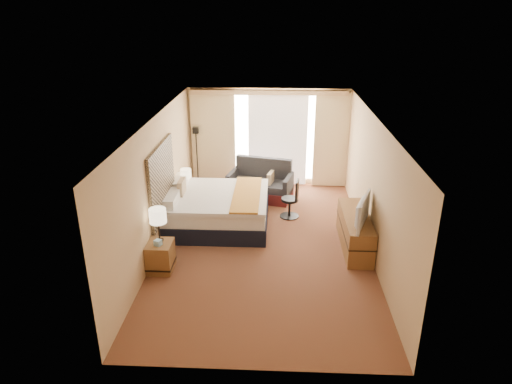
{
  "coord_description": "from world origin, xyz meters",
  "views": [
    {
      "loc": [
        0.23,
        -8.26,
        4.54
      ],
      "look_at": [
        -0.18,
        0.4,
        1.0
      ],
      "focal_mm": 32.0,
      "sensor_mm": 36.0,
      "label": 1
    }
  ],
  "objects_px": {
    "nightstand_right": "(186,202)",
    "desk_chair": "(292,201)",
    "bed": "(217,209)",
    "media_dresser": "(355,231)",
    "lamp_left": "(158,216)",
    "floor_lamp": "(196,144)",
    "nightstand_left": "(160,256)",
    "loveseat": "(261,185)",
    "lamp_right": "(186,174)",
    "television": "(358,211)"
  },
  "relations": [
    {
      "from": "loveseat",
      "to": "nightstand_left",
      "type": "bearing_deg",
      "value": -102.09
    },
    {
      "from": "floor_lamp",
      "to": "lamp_right",
      "type": "relative_size",
      "value": 3.1
    },
    {
      "from": "lamp_left",
      "to": "lamp_right",
      "type": "height_order",
      "value": "lamp_left"
    },
    {
      "from": "nightstand_left",
      "to": "desk_chair",
      "type": "xyz_separation_m",
      "value": [
        2.47,
        2.4,
        0.13
      ]
    },
    {
      "from": "nightstand_left",
      "to": "floor_lamp",
      "type": "height_order",
      "value": "floor_lamp"
    },
    {
      "from": "television",
      "to": "desk_chair",
      "type": "bearing_deg",
      "value": 53.87
    },
    {
      "from": "loveseat",
      "to": "desk_chair",
      "type": "bearing_deg",
      "value": -42.87
    },
    {
      "from": "nightstand_right",
      "to": "floor_lamp",
      "type": "relative_size",
      "value": 0.34
    },
    {
      "from": "media_dresser",
      "to": "bed",
      "type": "height_order",
      "value": "bed"
    },
    {
      "from": "lamp_right",
      "to": "desk_chair",
      "type": "bearing_deg",
      "value": -4.05
    },
    {
      "from": "nightstand_left",
      "to": "bed",
      "type": "xyz_separation_m",
      "value": [
        0.81,
        1.9,
        0.12
      ]
    },
    {
      "from": "lamp_right",
      "to": "nightstand_left",
      "type": "bearing_deg",
      "value": -90.34
    },
    {
      "from": "media_dresser",
      "to": "lamp_left",
      "type": "relative_size",
      "value": 2.77
    },
    {
      "from": "lamp_right",
      "to": "bed",
      "type": "bearing_deg",
      "value": -40.49
    },
    {
      "from": "nightstand_right",
      "to": "lamp_right",
      "type": "xyz_separation_m",
      "value": [
        0.02,
        0.08,
        0.68
      ]
    },
    {
      "from": "desk_chair",
      "to": "television",
      "type": "height_order",
      "value": "television"
    },
    {
      "from": "media_dresser",
      "to": "lamp_right",
      "type": "height_order",
      "value": "lamp_right"
    },
    {
      "from": "lamp_right",
      "to": "television",
      "type": "bearing_deg",
      "value": -28.07
    },
    {
      "from": "desk_chair",
      "to": "lamp_right",
      "type": "height_order",
      "value": "lamp_right"
    },
    {
      "from": "desk_chair",
      "to": "television",
      "type": "xyz_separation_m",
      "value": [
        1.18,
        -1.76,
        0.58
      ]
    },
    {
      "from": "nightstand_left",
      "to": "loveseat",
      "type": "height_order",
      "value": "loveseat"
    },
    {
      "from": "nightstand_left",
      "to": "television",
      "type": "xyz_separation_m",
      "value": [
        3.65,
        0.64,
        0.71
      ]
    },
    {
      "from": "television",
      "to": "nightstand_left",
      "type": "bearing_deg",
      "value": 119.97
    },
    {
      "from": "loveseat",
      "to": "nightstand_right",
      "type": "bearing_deg",
      "value": -134.94
    },
    {
      "from": "media_dresser",
      "to": "lamp_right",
      "type": "xyz_separation_m",
      "value": [
        -3.68,
        1.53,
        0.6
      ]
    },
    {
      "from": "nightstand_right",
      "to": "bed",
      "type": "height_order",
      "value": "bed"
    },
    {
      "from": "nightstand_right",
      "to": "floor_lamp",
      "type": "bearing_deg",
      "value": 90.93
    },
    {
      "from": "bed",
      "to": "floor_lamp",
      "type": "distance_m",
      "value": 2.7
    },
    {
      "from": "nightstand_right",
      "to": "lamp_left",
      "type": "xyz_separation_m",
      "value": [
        -0.0,
        -2.43,
        0.78
      ]
    },
    {
      "from": "media_dresser",
      "to": "loveseat",
      "type": "height_order",
      "value": "loveseat"
    },
    {
      "from": "bed",
      "to": "lamp_right",
      "type": "bearing_deg",
      "value": 139.51
    },
    {
      "from": "nightstand_right",
      "to": "media_dresser",
      "type": "bearing_deg",
      "value": -21.4
    },
    {
      "from": "media_dresser",
      "to": "loveseat",
      "type": "xyz_separation_m",
      "value": [
        -1.98,
        2.49,
        -0.03
      ]
    },
    {
      "from": "bed",
      "to": "television",
      "type": "bearing_deg",
      "value": -23.93
    },
    {
      "from": "nightstand_right",
      "to": "nightstand_left",
      "type": "bearing_deg",
      "value": -90.0
    },
    {
      "from": "lamp_left",
      "to": "television",
      "type": "xyz_separation_m",
      "value": [
        3.65,
        0.57,
        -0.07
      ]
    },
    {
      "from": "floor_lamp",
      "to": "desk_chair",
      "type": "height_order",
      "value": "floor_lamp"
    },
    {
      "from": "nightstand_left",
      "to": "bed",
      "type": "bearing_deg",
      "value": 66.95
    },
    {
      "from": "bed",
      "to": "floor_lamp",
      "type": "height_order",
      "value": "floor_lamp"
    },
    {
      "from": "desk_chair",
      "to": "nightstand_left",
      "type": "bearing_deg",
      "value": -126.54
    },
    {
      "from": "nightstand_right",
      "to": "bed",
      "type": "xyz_separation_m",
      "value": [
        0.81,
        -0.6,
        0.12
      ]
    },
    {
      "from": "loveseat",
      "to": "lamp_left",
      "type": "height_order",
      "value": "lamp_left"
    },
    {
      "from": "nightstand_right",
      "to": "loveseat",
      "type": "bearing_deg",
      "value": 31.3
    },
    {
      "from": "nightstand_right",
      "to": "television",
      "type": "height_order",
      "value": "television"
    },
    {
      "from": "desk_chair",
      "to": "lamp_left",
      "type": "relative_size",
      "value": 1.4
    },
    {
      "from": "nightstand_right",
      "to": "desk_chair",
      "type": "bearing_deg",
      "value": -2.25
    },
    {
      "from": "desk_chair",
      "to": "loveseat",
      "type": "bearing_deg",
      "value": 132.59
    },
    {
      "from": "media_dresser",
      "to": "television",
      "type": "height_order",
      "value": "television"
    },
    {
      "from": "media_dresser",
      "to": "bed",
      "type": "xyz_separation_m",
      "value": [
        -2.89,
        0.85,
        0.04
      ]
    },
    {
      "from": "television",
      "to": "lamp_right",
      "type": "bearing_deg",
      "value": 81.98
    }
  ]
}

